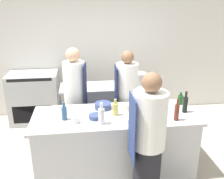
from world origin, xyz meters
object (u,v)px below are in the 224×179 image
(cup, at_px, (75,120))
(chef_at_prep_near, at_px, (148,142))
(bottle_cooking_oil, at_px, (180,99))
(stockpot, at_px, (138,78))
(bottle_vinegar, at_px, (185,104))
(bottle_wine, at_px, (64,113))
(bowl_mixing_large, at_px, (95,117))
(bowl_ceramic_blue, at_px, (135,120))
(bottle_sauce, at_px, (101,116))
(bottle_water, at_px, (177,112))
(chef_at_stove, at_px, (75,98))
(bottle_olive_oil, at_px, (115,109))
(oven_range, at_px, (35,98))
(bowl_prep_small, at_px, (103,106))
(chef_at_pass_far, at_px, (126,99))

(cup, bearing_deg, chef_at_prep_near, -30.15)
(bottle_cooking_oil, height_order, stockpot, stockpot)
(bottle_vinegar, relative_size, bottle_wine, 1.25)
(bottle_cooking_oil, bearing_deg, bowl_mixing_large, -166.05)
(cup, bearing_deg, bottle_wine, 141.58)
(chef_at_prep_near, distance_m, bowl_mixing_large, 0.83)
(bottle_cooking_oil, distance_m, bowl_ceramic_blue, 0.97)
(bottle_sauce, xyz_separation_m, bowl_ceramic_blue, (0.44, -0.02, -0.08))
(cup, relative_size, stockpot, 0.31)
(bottle_sauce, relative_size, bottle_water, 0.96)
(chef_at_stove, xyz_separation_m, bottle_olive_oil, (0.57, -0.77, 0.12))
(bottle_cooking_oil, distance_m, cup, 1.66)
(oven_range, height_order, bowl_ceramic_blue, oven_range)
(stockpot, bearing_deg, bottle_olive_oil, -115.58)
(bottle_water, height_order, stockpot, bottle_water)
(bottle_wine, bearing_deg, bottle_water, -7.96)
(chef_at_prep_near, bearing_deg, bottle_water, -50.28)
(bottle_cooking_oil, distance_m, stockpot, 1.13)
(bottle_wine, xyz_separation_m, bowl_prep_small, (0.55, 0.30, -0.06))
(chef_at_prep_near, distance_m, cup, 0.99)
(bottle_cooking_oil, relative_size, stockpot, 0.63)
(oven_range, relative_size, stockpot, 3.33)
(chef_at_prep_near, relative_size, bottle_wine, 6.66)
(bottle_cooking_oil, bearing_deg, chef_at_prep_near, -129.38)
(bottle_water, distance_m, bowl_prep_small, 1.07)
(bottle_water, relative_size, bowl_mixing_large, 1.71)
(bottle_olive_oil, xyz_separation_m, cup, (-0.56, -0.17, -0.05))
(bottle_water, bearing_deg, bottle_olive_oil, 161.74)
(chef_at_stove, distance_m, bowl_mixing_large, 0.90)
(stockpot, bearing_deg, bottle_vinegar, -74.14)
(bowl_mixing_large, relative_size, cup, 1.88)
(bottle_sauce, distance_m, bottle_water, 1.00)
(chef_at_pass_far, relative_size, bowl_ceramic_blue, 6.63)
(oven_range, xyz_separation_m, bottle_wine, (0.72, -1.83, 0.47))
(cup, bearing_deg, bottle_vinegar, 4.88)
(chef_at_stove, bearing_deg, bottle_vinegar, 69.73)
(bowl_mixing_large, xyz_separation_m, stockpot, (0.91, 1.37, 0.08))
(bottle_vinegar, relative_size, cup, 3.29)
(bottle_olive_oil, distance_m, bowl_ceramic_blue, 0.35)
(bottle_cooking_oil, bearing_deg, bottle_wine, -170.03)
(chef_at_pass_far, xyz_separation_m, bottle_olive_oil, (-0.28, -0.69, 0.15))
(bottle_olive_oil, bearing_deg, cup, -163.38)
(chef_at_prep_near, xyz_separation_m, bottle_olive_oil, (-0.30, 0.66, 0.14))
(stockpot, bearing_deg, chef_at_stove, -156.20)
(bottle_water, relative_size, bowl_ceramic_blue, 1.23)
(bowl_ceramic_blue, bearing_deg, oven_range, 129.01)
(bottle_water, xyz_separation_m, bowl_mixing_large, (-1.07, 0.18, -0.09))
(oven_range, height_order, stockpot, stockpot)
(oven_range, bearing_deg, chef_at_pass_far, -32.53)
(bottle_cooking_oil, height_order, bottle_sauce, bottle_sauce)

